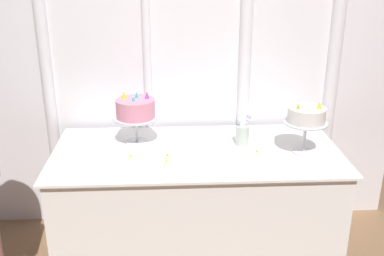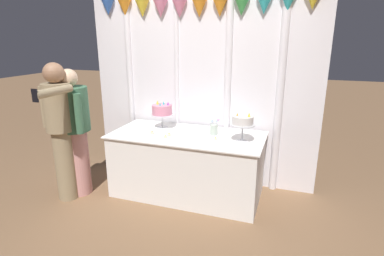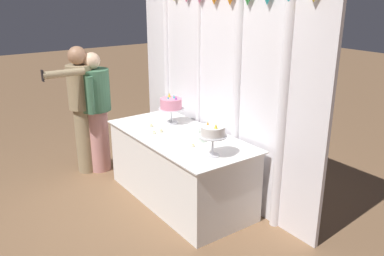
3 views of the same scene
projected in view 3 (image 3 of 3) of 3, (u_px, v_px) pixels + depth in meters
ground_plane at (173, 201)px, 4.43m from camera, size 24.00×24.00×0.00m
draped_curtain at (217, 70)px, 4.27m from camera, size 2.92×0.17×2.49m
cake_table at (180, 167)px, 4.36m from camera, size 1.76×0.84×0.75m
cake_display_nearleft at (171, 104)px, 4.53m from camera, size 0.29×0.29×0.34m
cake_display_nearright at (213, 133)px, 3.63m from camera, size 0.26×0.26×0.33m
flower_vase at (203, 135)px, 4.03m from camera, size 0.10×0.09×0.19m
tealight_far_left at (151, 126)px, 4.48m from camera, size 0.04×0.04×0.04m
tealight_near_left at (154, 133)px, 4.27m from camera, size 0.04×0.04×0.03m
tealight_near_right at (161, 131)px, 4.31m from camera, size 0.04×0.04×0.04m
tealight_far_right at (193, 146)px, 3.91m from camera, size 0.04×0.04×0.03m
guest_man_dark_suit at (96, 109)px, 4.96m from camera, size 0.52×0.52×1.50m
guest_girl_blue_dress at (81, 104)px, 4.88m from camera, size 0.47×0.63×1.58m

